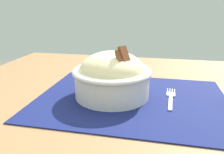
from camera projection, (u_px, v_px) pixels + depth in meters
table at (130, 126)px, 0.57m from camera, size 1.07×0.93×0.76m
placemat at (130, 98)px, 0.56m from camera, size 0.46×0.35×0.00m
bowl at (112, 76)px, 0.55m from camera, size 0.20×0.20×0.13m
fork at (171, 98)px, 0.55m from camera, size 0.02×0.13×0.00m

